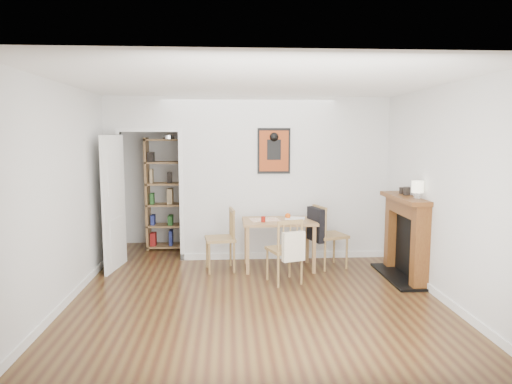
{
  "coord_description": "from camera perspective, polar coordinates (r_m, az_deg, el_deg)",
  "views": [
    {
      "loc": [
        -0.33,
        -5.86,
        1.99
      ],
      "look_at": [
        0.07,
        0.6,
        1.19
      ],
      "focal_mm": 32.0,
      "sensor_mm": 36.0,
      "label": 1
    }
  ],
  "objects": [
    {
      "name": "fireplace",
      "position": [
        6.74,
        18.27,
        -5.07
      ],
      "size": [
        0.45,
        1.25,
        1.16
      ],
      "color": "brown",
      "rests_on": "ground"
    },
    {
      "name": "mantel_lamp",
      "position": [
        6.32,
        19.54,
        0.49
      ],
      "size": [
        0.16,
        0.16,
        0.25
      ],
      "color": "silver",
      "rests_on": "fireplace"
    },
    {
      "name": "chair_left",
      "position": [
        6.79,
        -4.51,
        -5.95
      ],
      "size": [
        0.52,
        0.52,
        0.93
      ],
      "color": "#997347",
      "rests_on": "ground"
    },
    {
      "name": "chair_front",
      "position": [
        6.23,
        3.61,
        -7.24
      ],
      "size": [
        0.57,
        0.61,
        0.89
      ],
      "color": "#997347",
      "rests_on": "ground"
    },
    {
      "name": "red_glass",
      "position": [
        6.66,
        0.91,
        -3.41
      ],
      "size": [
        0.07,
        0.07,
        0.09
      ],
      "primitive_type": "cylinder",
      "color": "maroon",
      "rests_on": "dining_table"
    },
    {
      "name": "ceramic_jar_b",
      "position": [
        6.89,
        17.75,
        0.18
      ],
      "size": [
        0.07,
        0.07,
        0.09
      ],
      "primitive_type": "cylinder",
      "color": "black",
      "rests_on": "fireplace"
    },
    {
      "name": "bookshelf",
      "position": [
        8.15,
        -10.69,
        -0.28
      ],
      "size": [
        0.82,
        0.33,
        1.96
      ],
      "color": "#A3784C",
      "rests_on": "ground"
    },
    {
      "name": "chair_right",
      "position": [
        7.0,
        9.07,
        -5.35
      ],
      "size": [
        0.65,
        0.6,
        0.96
      ],
      "color": "#997347",
      "rests_on": "ground"
    },
    {
      "name": "ceramic_jar_a",
      "position": [
        6.74,
        18.31,
        0.12
      ],
      "size": [
        0.1,
        0.1,
        0.12
      ],
      "primitive_type": "cylinder",
      "color": "black",
      "rests_on": "fireplace"
    },
    {
      "name": "placemat",
      "position": [
        6.85,
        1.08,
        -3.47
      ],
      "size": [
        0.47,
        0.38,
        0.0
      ],
      "primitive_type": "cube",
      "rotation": [
        0.0,
        0.0,
        0.16
      ],
      "color": "beige",
      "rests_on": "dining_table"
    },
    {
      "name": "orange_fruit",
      "position": [
        6.95,
        4.0,
        -3.0
      ],
      "size": [
        0.08,
        0.08,
        0.08
      ],
      "primitive_type": "sphere",
      "color": "#D94F0B",
      "rests_on": "dining_table"
    },
    {
      "name": "dining_table",
      "position": [
        6.84,
        2.88,
        -4.26
      ],
      "size": [
        1.08,
        0.69,
        0.74
      ],
      "color": "#A3784C",
      "rests_on": "ground"
    },
    {
      "name": "ground",
      "position": [
        6.2,
        -0.32,
        -11.67
      ],
      "size": [
        5.2,
        5.2,
        0.0
      ],
      "primitive_type": "plane",
      "color": "#52391A",
      "rests_on": "ground"
    },
    {
      "name": "room_shell",
      "position": [
        7.25,
        -0.14,
        1.58
      ],
      "size": [
        5.2,
        5.2,
        5.2
      ],
      "color": "silver",
      "rests_on": "ground"
    },
    {
      "name": "notebook",
      "position": [
        6.96,
        4.91,
        -3.29
      ],
      "size": [
        0.33,
        0.27,
        0.01
      ],
      "primitive_type": "cube",
      "rotation": [
        0.0,
        0.0,
        -0.22
      ],
      "color": "silver",
      "rests_on": "dining_table"
    }
  ]
}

